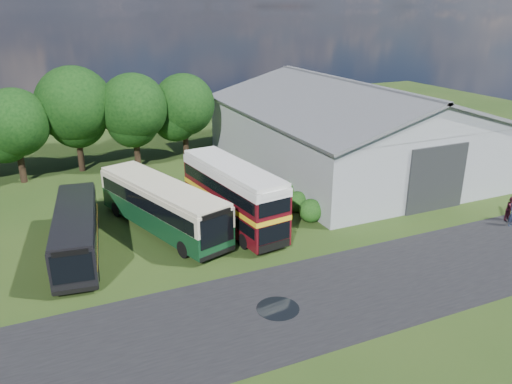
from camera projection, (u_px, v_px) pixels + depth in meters
name	position (u px, v px, depth m)	size (l,w,h in m)	color
ground	(278.00, 275.00, 28.41)	(120.00, 120.00, 0.00)	#1E3711
asphalt_road	(352.00, 289.00, 27.00)	(60.00, 8.00, 0.02)	black
puddle	(278.00, 309.00, 25.27)	(2.20, 2.20, 0.01)	black
storage_shed	(346.00, 123.00, 46.37)	(18.80, 24.80, 8.15)	gray
tree_left_b	(14.00, 123.00, 41.67)	(5.78, 5.78, 8.16)	black
tree_mid	(74.00, 105.00, 44.38)	(6.80, 6.80, 9.60)	black
tree_right_a	(133.00, 108.00, 45.62)	(6.26, 6.26, 8.83)	black
tree_right_b	(184.00, 105.00, 48.31)	(5.98, 5.98, 8.45)	black
shrub_front	(310.00, 221.00, 35.69)	(1.70, 1.70, 1.70)	#194714
shrub_mid	(297.00, 211.00, 37.40)	(1.60, 1.60, 1.60)	#194714
shrub_back	(285.00, 202.00, 39.11)	(1.80, 1.80, 1.80)	#194714
bus_green_single	(162.00, 206.00, 33.60)	(6.39, 12.42, 3.35)	black
bus_maroon_double	(233.00, 196.00, 34.13)	(3.98, 10.55, 4.42)	black
bus_dark_single	(76.00, 231.00, 30.35)	(3.75, 10.69, 2.89)	black
visitor_a	(512.00, 215.00, 34.54)	(0.61, 0.40, 1.68)	#1A243A
visitor_b	(511.00, 209.00, 35.41)	(0.86, 0.67, 1.77)	#431523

